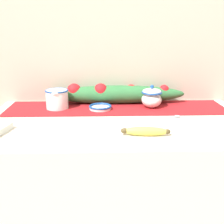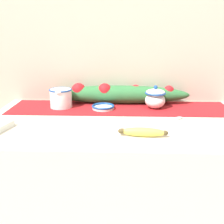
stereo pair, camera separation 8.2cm
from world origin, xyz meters
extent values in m
cube|color=beige|center=(0.00, 0.00, 0.46)|extent=(1.23, 0.69, 0.93)
cube|color=#B7AD99|center=(0.00, 0.36, 1.20)|extent=(2.03, 0.04, 2.40)
cube|color=#A8191E|center=(0.00, 0.19, 0.93)|extent=(1.13, 0.28, 0.00)
cylinder|color=white|center=(-0.31, 0.19, 0.98)|extent=(0.11, 0.11, 0.10)
torus|color=#194793|center=(-0.31, 0.19, 1.02)|extent=(0.12, 0.12, 0.01)
torus|color=white|center=(-0.31, 0.26, 0.99)|extent=(0.05, 0.01, 0.05)
ellipsoid|color=white|center=(-0.31, 0.14, 1.02)|extent=(0.03, 0.02, 0.02)
ellipsoid|color=white|center=(0.18, 0.19, 0.97)|extent=(0.10, 0.10, 0.08)
torus|color=#194793|center=(0.18, 0.19, 1.01)|extent=(0.11, 0.11, 0.01)
ellipsoid|color=white|center=(0.18, 0.19, 1.02)|extent=(0.10, 0.10, 0.03)
sphere|color=#194793|center=(0.18, 0.19, 1.04)|extent=(0.02, 0.02, 0.02)
cylinder|color=white|center=(-0.08, 0.17, 0.94)|extent=(0.11, 0.11, 0.01)
torus|color=#194793|center=(-0.08, 0.17, 0.95)|extent=(0.12, 0.12, 0.01)
ellipsoid|color=#DBCC4C|center=(0.10, -0.19, 0.95)|extent=(0.18, 0.05, 0.04)
ellipsoid|color=brown|center=(0.01, -0.19, 0.95)|extent=(0.03, 0.02, 0.02)
ellipsoid|color=brown|center=(0.18, -0.20, 0.95)|extent=(0.03, 0.02, 0.02)
cube|color=#B7B7BC|center=(0.21, -0.01, 0.93)|extent=(0.11, 0.06, 0.00)
ellipsoid|color=#B7B7BC|center=(0.28, 0.03, 0.93)|extent=(0.04, 0.04, 0.01)
ellipsoid|color=#2D6B38|center=(0.00, 0.28, 0.98)|extent=(0.76, 0.11, 0.10)
sphere|color=red|center=(-0.23, 0.28, 1.00)|extent=(0.08, 0.08, 0.08)
sphere|color=red|center=(-0.08, 0.27, 1.01)|extent=(0.08, 0.08, 0.08)
sphere|color=red|center=(0.09, 0.30, 1.00)|extent=(0.07, 0.07, 0.07)
sphere|color=red|center=(0.26, 0.28, 1.00)|extent=(0.05, 0.05, 0.05)
camera|label=1|loc=(-0.07, -1.21, 1.33)|focal=45.00mm
camera|label=2|loc=(0.01, -1.21, 1.33)|focal=45.00mm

